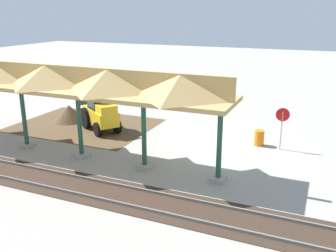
# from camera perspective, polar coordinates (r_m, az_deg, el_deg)

# --- Properties ---
(ground_plane) EXTENTS (120.00, 120.00, 0.00)m
(ground_plane) POSITION_cam_1_polar(r_m,az_deg,el_deg) (22.04, 7.48, -3.09)
(ground_plane) COLOR #9E998E
(dirt_work_zone) EXTENTS (9.25, 7.00, 0.01)m
(dirt_work_zone) POSITION_cam_1_polar(r_m,az_deg,el_deg) (26.46, -12.54, 0.12)
(dirt_work_zone) COLOR brown
(dirt_work_zone) RESTS_ON ground
(platform_canopy) EXTENTS (24.06, 3.20, 4.90)m
(platform_canopy) POSITION_cam_1_polar(r_m,az_deg,el_deg) (22.23, -21.76, 7.15)
(platform_canopy) COLOR #9E998E
(platform_canopy) RESTS_ON ground
(rail_tracks) EXTENTS (60.00, 2.58, 0.15)m
(rail_tracks) POSITION_cam_1_polar(r_m,az_deg,el_deg) (15.54, -0.44, -11.90)
(rail_tracks) COLOR slate
(rail_tracks) RESTS_ON ground
(stop_sign) EXTENTS (0.76, 0.14, 2.43)m
(stop_sign) POSITION_cam_1_polar(r_m,az_deg,el_deg) (21.81, 17.02, 0.91)
(stop_sign) COLOR gray
(stop_sign) RESTS_ON ground
(backhoe) EXTENTS (4.94, 3.99, 2.82)m
(backhoe) POSITION_cam_1_polar(r_m,az_deg,el_deg) (25.01, -10.38, 2.26)
(backhoe) COLOR yellow
(backhoe) RESTS_ON ground
(dirt_mound) EXTENTS (4.63, 4.63, 2.36)m
(dirt_mound) POSITION_cam_1_polar(r_m,az_deg,el_deg) (27.75, -14.75, 0.75)
(dirt_mound) COLOR brown
(dirt_mound) RESTS_ON ground
(traffic_barrel) EXTENTS (0.56, 0.56, 0.90)m
(traffic_barrel) POSITION_cam_1_polar(r_m,az_deg,el_deg) (22.53, 13.72, -1.79)
(traffic_barrel) COLOR orange
(traffic_barrel) RESTS_ON ground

